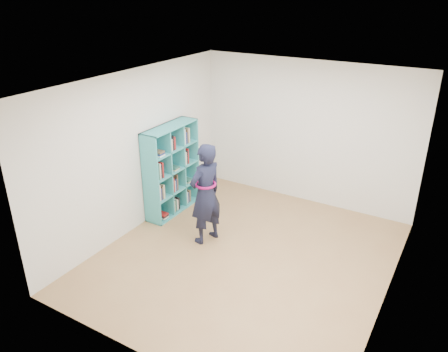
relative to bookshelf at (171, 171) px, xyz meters
The scene contains 9 objects.
floor 2.10m from the bookshelf, 19.28° to the right, with size 4.50×4.50×0.00m, color #9C7147.
ceiling 2.68m from the bookshelf, 19.28° to the right, with size 4.50×4.50×0.00m, color white.
wall_left 0.85m from the bookshelf, 103.70° to the right, with size 0.02×4.50×2.60m, color silver.
wall_right 3.93m from the bookshelf, ahead, with size 0.02×4.50×2.60m, color silver.
wall_back 2.50m from the bookshelf, 41.06° to the left, with size 4.00×0.02×2.60m, color silver.
wall_front 3.47m from the bookshelf, 57.52° to the right, with size 4.00×0.02×2.60m, color silver.
bookshelf is the anchor object (origin of this frame).
person 1.21m from the bookshelf, 26.89° to the right, with size 0.54×0.68×1.62m.
smartphone 1.06m from the bookshelf, 23.76° to the right, with size 0.03×0.10×0.12m.
Camera 1 is at (2.51, -4.90, 3.76)m, focal length 35.00 mm.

